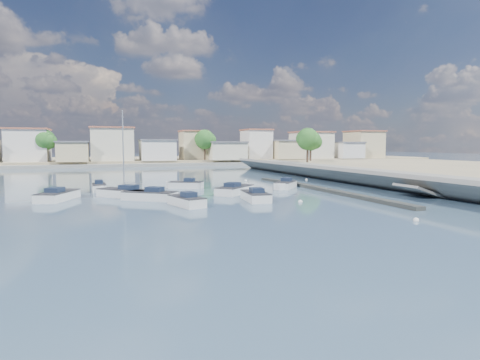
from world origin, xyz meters
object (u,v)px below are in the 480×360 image
(motorboat_e, at_px, (59,196))
(sailboat, at_px, (122,193))
(motorboat_b, at_px, (255,196))
(motorboat_c, at_px, (147,196))
(motorboat_h, at_px, (236,190))
(motorboat_f, at_px, (184,185))
(motorboat_d, at_px, (285,185))
(motorboat_a, at_px, (185,201))
(motorboat_g, at_px, (99,188))

(motorboat_e, distance_m, sailboat, 5.89)
(motorboat_b, height_order, motorboat_c, same)
(motorboat_c, bearing_deg, motorboat_h, 12.15)
(sailboat, bearing_deg, motorboat_f, 39.22)
(motorboat_e, height_order, motorboat_h, same)
(motorboat_b, distance_m, motorboat_d, 11.26)
(motorboat_a, xyz_separation_m, motorboat_g, (-7.29, 13.89, 0.00))
(motorboat_d, relative_size, motorboat_h, 0.84)
(motorboat_d, bearing_deg, motorboat_e, -175.15)
(motorboat_g, bearing_deg, motorboat_a, -62.32)
(motorboat_b, height_order, motorboat_f, same)
(motorboat_d, height_order, motorboat_f, same)
(motorboat_b, xyz_separation_m, sailboat, (-11.98, 6.60, 0.04))
(motorboat_h, xyz_separation_m, sailboat, (-11.96, 0.90, 0.04))
(motorboat_c, xyz_separation_m, sailboat, (-2.20, 3.00, 0.04))
(motorboat_f, bearing_deg, motorboat_h, -58.43)
(motorboat_g, bearing_deg, motorboat_d, -10.61)
(motorboat_d, bearing_deg, sailboat, -174.01)
(motorboat_d, relative_size, sailboat, 0.50)
(motorboat_a, bearing_deg, motorboat_c, 119.94)
(motorboat_e, bearing_deg, motorboat_f, 25.10)
(motorboat_c, height_order, motorboat_f, same)
(motorboat_d, distance_m, motorboat_f, 12.36)
(motorboat_c, relative_size, motorboat_g, 1.24)
(motorboat_b, relative_size, motorboat_g, 1.24)
(motorboat_d, distance_m, motorboat_g, 21.91)
(sailboat, bearing_deg, motorboat_d, 5.99)
(motorboat_f, height_order, sailboat, sailboat)
(motorboat_d, height_order, motorboat_g, same)
(motorboat_b, distance_m, motorboat_h, 5.70)
(motorboat_a, distance_m, motorboat_c, 5.59)
(motorboat_f, height_order, motorboat_g, same)
(sailboat, bearing_deg, motorboat_h, -4.28)
(motorboat_c, distance_m, motorboat_d, 17.76)
(motorboat_e, bearing_deg, motorboat_c, -19.63)
(motorboat_h, bearing_deg, motorboat_d, 21.84)
(motorboat_c, distance_m, motorboat_h, 9.99)
(motorboat_d, xyz_separation_m, motorboat_g, (-21.53, 4.03, 0.00))
(motorboat_c, xyz_separation_m, motorboat_f, (5.40, 9.20, -0.00))
(motorboat_c, distance_m, sailboat, 3.72)
(motorboat_c, relative_size, motorboat_e, 0.91)
(motorboat_h, height_order, sailboat, sailboat)
(motorboat_a, xyz_separation_m, sailboat, (-4.99, 7.84, 0.04))
(motorboat_g, bearing_deg, motorboat_f, 0.88)
(motorboat_c, xyz_separation_m, motorboat_h, (9.77, 2.10, -0.00))
(motorboat_b, xyz_separation_m, motorboat_d, (7.25, 8.62, -0.00))
(motorboat_e, bearing_deg, motorboat_g, 59.83)
(motorboat_b, bearing_deg, motorboat_a, -169.93)
(motorboat_e, bearing_deg, motorboat_h, -2.50)
(motorboat_b, relative_size, motorboat_f, 1.20)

